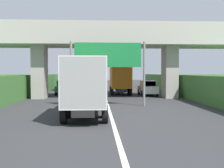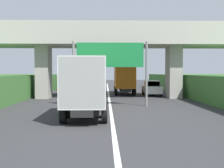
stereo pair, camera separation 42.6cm
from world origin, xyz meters
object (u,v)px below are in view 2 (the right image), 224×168
object	(u,v)px
car_green	(69,87)
overhead_highway_sign	(110,59)
truck_blue	(76,77)
truck_yellow	(87,84)
car_white	(152,88)
truck_orange	(124,78)

from	to	relation	value
car_green	overhead_highway_sign	bearing A→B (deg)	-67.69
truck_blue	truck_yellow	world-z (taller)	same
truck_blue	car_white	bearing A→B (deg)	-47.72
truck_yellow	car_white	world-z (taller)	truck_yellow
truck_orange	car_white	size ratio (longest dim) A/B	1.78
truck_yellow	car_white	distance (m)	16.03
car_green	car_white	bearing A→B (deg)	-11.29
truck_orange	overhead_highway_sign	bearing A→B (deg)	-98.86
overhead_highway_sign	car_green	distance (m)	13.03
truck_blue	car_green	xyz separation A→B (m)	(0.12, -8.94, -1.08)
truck_yellow	truck_blue	bearing A→B (deg)	97.71
overhead_highway_sign	truck_orange	xyz separation A→B (m)	(1.91, 12.25, -1.78)
truck_yellow	car_green	xyz separation A→B (m)	(-3.34, 16.59, -1.08)
truck_orange	truck_yellow	size ratio (longest dim) A/B	1.00
car_green	car_white	xyz separation A→B (m)	(9.79, -1.95, 0.00)
truck_yellow	car_white	xyz separation A→B (m)	(6.45, 14.63, -1.08)
truck_orange	car_green	world-z (taller)	truck_orange
truck_orange	truck_blue	world-z (taller)	same
overhead_highway_sign	truck_yellow	size ratio (longest dim) A/B	0.81
overhead_highway_sign	truck_orange	size ratio (longest dim) A/B	0.81
truck_blue	car_green	size ratio (longest dim) A/B	1.78
overhead_highway_sign	car_white	distance (m)	11.36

